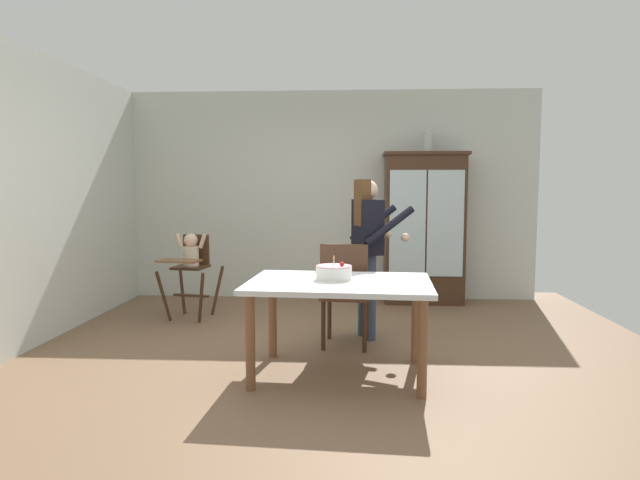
% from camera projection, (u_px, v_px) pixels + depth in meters
% --- Properties ---
extents(ground_plane, '(6.24, 6.24, 0.00)m').
position_uv_depth(ground_plane, '(319.00, 359.00, 4.58)').
color(ground_plane, brown).
extents(wall_back, '(5.32, 0.06, 2.70)m').
position_uv_depth(wall_back, '(330.00, 196.00, 7.06)').
color(wall_back, silver).
rests_on(wall_back, ground_plane).
extents(wall_left, '(0.06, 5.32, 2.70)m').
position_uv_depth(wall_left, '(11.00, 200.00, 4.60)').
color(wall_left, silver).
rests_on(wall_left, ground_plane).
extents(china_cabinet, '(1.04, 0.48, 1.89)m').
position_uv_depth(china_cabinet, '(424.00, 228.00, 6.77)').
color(china_cabinet, '#422819').
rests_on(china_cabinet, ground_plane).
extents(ceramic_vase, '(0.13, 0.13, 0.27)m').
position_uv_depth(ceramic_vase, '(428.00, 143.00, 6.67)').
color(ceramic_vase, '#B2B7B2').
rests_on(ceramic_vase, china_cabinet).
extents(high_chair_with_toddler, '(0.66, 0.75, 0.95)m').
position_uv_depth(high_chair_with_toddler, '(191.00, 260.00, 5.98)').
color(high_chair_with_toddler, '#422819').
rests_on(high_chair_with_toddler, ground_plane).
extents(adult_person, '(0.62, 0.61, 1.53)m').
position_uv_depth(adult_person, '(368.00, 238.00, 5.15)').
color(adult_person, '#33425B').
rests_on(adult_person, ground_plane).
extents(dining_table, '(1.44, 1.04, 0.74)m').
position_uv_depth(dining_table, '(339.00, 293.00, 4.13)').
color(dining_table, silver).
rests_on(dining_table, ground_plane).
extents(birthday_cake, '(0.28, 0.28, 0.19)m').
position_uv_depth(birthday_cake, '(334.00, 272.00, 4.19)').
color(birthday_cake, white).
rests_on(birthday_cake, dining_table).
extents(dining_chair_far_side, '(0.49, 0.49, 0.96)m').
position_uv_depth(dining_chair_far_side, '(345.00, 288.00, 4.83)').
color(dining_chair_far_side, '#422819').
rests_on(dining_chair_far_side, ground_plane).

